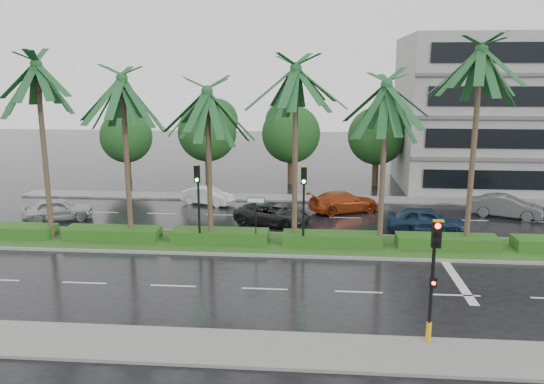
# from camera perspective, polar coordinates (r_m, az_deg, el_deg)

# --- Properties ---
(ground) EXTENTS (120.00, 120.00, 0.00)m
(ground) POSITION_cam_1_polar(r_m,az_deg,el_deg) (27.74, 0.22, -6.38)
(ground) COLOR black
(ground) RESTS_ON ground
(near_sidewalk) EXTENTS (40.00, 2.40, 0.12)m
(near_sidewalk) POSITION_cam_1_polar(r_m,az_deg,el_deg) (18.40, -2.43, -16.48)
(near_sidewalk) COLOR slate
(near_sidewalk) RESTS_ON ground
(far_sidewalk) EXTENTS (40.00, 2.00, 0.12)m
(far_sidewalk) POSITION_cam_1_polar(r_m,az_deg,el_deg) (39.25, 1.62, -0.65)
(far_sidewalk) COLOR slate
(far_sidewalk) RESTS_ON ground
(median) EXTENTS (36.00, 4.00, 0.15)m
(median) POSITION_cam_1_polar(r_m,az_deg,el_deg) (28.66, 0.38, -5.59)
(median) COLOR gray
(median) RESTS_ON ground
(hedge) EXTENTS (35.20, 1.40, 0.60)m
(hedge) POSITION_cam_1_polar(r_m,az_deg,el_deg) (28.55, 0.38, -4.88)
(hedge) COLOR #1C4B15
(hedge) RESTS_ON median
(lane_markings) EXTENTS (34.00, 13.06, 0.01)m
(lane_markings) POSITION_cam_1_polar(r_m,az_deg,el_deg) (27.27, 6.56, -6.79)
(lane_markings) COLOR silver
(lane_markings) RESTS_ON ground
(palm_row) EXTENTS (26.30, 4.20, 10.88)m
(palm_row) POSITION_cam_1_polar(r_m,az_deg,el_deg) (27.40, -2.25, 11.31)
(palm_row) COLOR #483729
(palm_row) RESTS_ON median
(signal_near) EXTENTS (0.34, 0.45, 4.36)m
(signal_near) POSITION_cam_1_polar(r_m,az_deg,el_deg) (18.40, 16.94, -8.65)
(signal_near) COLOR black
(signal_near) RESTS_ON near_sidewalk
(signal_median_left) EXTENTS (0.34, 0.42, 4.36)m
(signal_median_left) POSITION_cam_1_polar(r_m,az_deg,el_deg) (27.81, -7.97, -0.04)
(signal_median_left) COLOR black
(signal_median_left) RESTS_ON median
(signal_median_right) EXTENTS (0.34, 0.42, 4.36)m
(signal_median_right) POSITION_cam_1_polar(r_m,az_deg,el_deg) (27.14, 3.43, -0.25)
(signal_median_right) COLOR black
(signal_median_right) RESTS_ON median
(street_sign) EXTENTS (0.95, 0.09, 2.60)m
(street_sign) POSITION_cam_1_polar(r_m,az_deg,el_deg) (27.69, -1.76, -1.84)
(street_sign) COLOR black
(street_sign) RESTS_ON median
(bg_trees) EXTENTS (32.90, 5.41, 7.81)m
(bg_trees) POSITION_cam_1_polar(r_m,az_deg,el_deg) (43.98, 4.14, 6.71)
(bg_trees) COLOR #3B2B1A
(bg_trees) RESTS_ON ground
(building) EXTENTS (16.00, 10.00, 12.00)m
(building) POSITION_cam_1_polar(r_m,az_deg,el_deg) (46.71, 23.63, 7.80)
(building) COLOR gray
(building) RESTS_ON ground
(car_silver) EXTENTS (3.13, 4.50, 1.42)m
(car_silver) POSITION_cam_1_polar(r_m,az_deg,el_deg) (35.95, -22.01, -1.73)
(car_silver) COLOR #B2B6BA
(car_silver) RESTS_ON ground
(car_white) EXTENTS (2.48, 3.97, 1.24)m
(car_white) POSITION_cam_1_polar(r_m,az_deg,el_deg) (37.73, -6.93, -0.40)
(car_white) COLOR silver
(car_white) RESTS_ON ground
(car_darkgrey) EXTENTS (3.59, 5.14, 1.30)m
(car_darkgrey) POSITION_cam_1_polar(r_m,az_deg,el_deg) (32.41, 0.05, -2.39)
(car_darkgrey) COLOR black
(car_darkgrey) RESTS_ON ground
(car_red) EXTENTS (3.77, 5.15, 1.39)m
(car_red) POSITION_cam_1_polar(r_m,az_deg,el_deg) (35.69, 7.73, -1.05)
(car_red) COLOR #943310
(car_red) RESTS_ON ground
(car_blue) EXTENTS (2.31, 4.64, 1.52)m
(car_blue) POSITION_cam_1_polar(r_m,az_deg,el_deg) (31.92, 16.23, -2.94)
(car_blue) COLOR #182E4A
(car_blue) RESTS_ON ground
(car_grey) EXTENTS (2.96, 4.58, 1.43)m
(car_grey) POSITION_cam_1_polar(r_m,az_deg,el_deg) (37.25, 23.89, -1.42)
(car_grey) COLOR #585B5D
(car_grey) RESTS_ON ground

